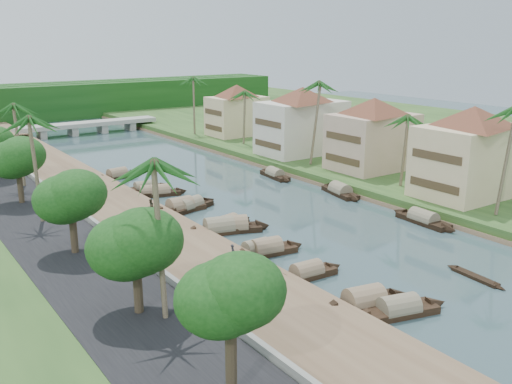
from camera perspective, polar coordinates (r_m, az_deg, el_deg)
ground at (r=57.77m, az=7.55°, el=-3.88°), size 220.00×220.00×0.00m
left_bank at (r=66.25m, az=-14.87°, el=-1.40°), size 10.00×180.00×0.80m
right_bank at (r=84.20m, az=7.99°, el=2.63°), size 16.00×180.00×1.20m
road at (r=63.95m, az=-22.03°, el=-2.34°), size 8.00×180.00×1.40m
retaining_wall at (r=64.77m, az=-18.40°, el=-1.18°), size 0.40×180.00×1.10m
far_right_fill at (r=112.32m, az=22.05°, el=4.82°), size 60.00×220.00×1.15m
treeline at (r=145.61m, az=-20.19°, el=8.52°), size 120.00×14.00×8.00m
bridge at (r=119.25m, az=-16.50°, el=6.41°), size 28.00×4.00×2.40m
building_near at (r=68.96m, az=20.67°, el=3.90°), size 14.85×14.85×10.20m
building_mid at (r=79.67m, az=11.60°, el=5.80°), size 14.11×14.11×9.70m
building_far at (r=89.08m, az=4.61°, el=7.21°), size 15.59×15.59×10.20m
building_distant at (r=105.74m, az=-1.93°, el=8.25°), size 12.62×12.62×9.20m
sampan_0 at (r=41.81m, az=14.05°, el=-11.35°), size 8.24×3.63×2.14m
sampan_1 at (r=42.35m, az=10.78°, el=-10.77°), size 8.31×3.47×2.39m
sampan_2 at (r=46.59m, az=5.10°, el=-8.08°), size 7.29×1.89×1.95m
sampan_3 at (r=51.23m, az=0.05°, el=-5.79°), size 6.94×1.67×1.91m
sampan_4 at (r=51.18m, az=1.05°, el=-5.81°), size 7.87×2.78×2.20m
sampan_5 at (r=57.17m, az=-2.17°, el=-3.51°), size 7.61×4.65×2.37m
sampan_6 at (r=56.69m, az=-3.71°, el=-3.70°), size 8.45×3.84×2.43m
sampan_7 at (r=57.93m, az=-2.95°, el=-3.28°), size 7.34×3.11×1.95m
sampan_8 at (r=64.00m, az=-7.58°, el=-1.57°), size 7.94×2.33×2.42m
sampan_9 at (r=64.44m, az=-6.58°, el=-1.43°), size 8.34×3.93×2.10m
sampan_10 at (r=70.69m, az=-10.59°, el=-0.09°), size 6.90×3.22×1.91m
sampan_11 at (r=70.75m, az=-9.56°, el=-0.02°), size 6.98×3.41×2.00m
sampan_12 at (r=73.19m, az=-11.07°, el=0.41°), size 7.36×1.69×1.80m
sampan_13 at (r=80.63m, az=-13.70°, el=1.64°), size 7.58×2.66×2.06m
sampan_14 at (r=61.93m, az=16.39°, el=-2.66°), size 2.07×8.72×2.11m
sampan_15 at (r=70.83m, az=8.42°, el=0.05°), size 3.26×8.45×2.22m
sampan_16 at (r=78.71m, az=1.91°, el=1.74°), size 2.39×8.09×1.98m
canoe_0 at (r=49.66m, az=21.06°, el=-7.96°), size 1.26×5.86×0.77m
canoe_1 at (r=47.47m, az=4.69°, el=-8.01°), size 4.37×1.24×0.70m
canoe_2 at (r=65.99m, az=-6.55°, el=-1.31°), size 5.51×3.11×0.83m
palm_0 at (r=61.35m, az=24.01°, el=7.31°), size 3.20×3.20×12.31m
palm_1 at (r=70.37m, az=14.74°, el=7.10°), size 3.20×3.20×9.95m
palm_2 at (r=80.29m, az=5.84°, el=10.58°), size 3.20×3.20×12.98m
palm_3 at (r=96.25m, az=-1.24°, el=9.84°), size 3.20×3.20×10.24m
palm_4 at (r=34.51m, az=-9.81°, el=2.55°), size 3.20×3.20×11.76m
palm_5 at (r=57.48m, az=-21.52°, el=6.68°), size 3.20×3.20×11.68m
palm_6 at (r=72.85m, az=-22.92°, el=7.84°), size 3.20×3.20×11.27m
palm_7 at (r=106.71m, az=-6.30°, el=11.13°), size 3.20×3.20×11.86m
tree_0 at (r=27.51m, az=-2.59°, el=-10.41°), size 4.41×4.41×7.44m
tree_1 at (r=37.12m, az=-11.98°, el=-5.18°), size 5.11×5.11×6.84m
tree_2 at (r=48.88m, az=-18.06°, el=-0.52°), size 4.93×4.93×6.85m
tree_3 at (r=65.95m, az=-22.78°, el=3.13°), size 5.01×5.01×7.03m
tree_6 at (r=93.68m, az=6.26°, el=7.84°), size 4.51×4.51×7.60m
person_near at (r=47.45m, az=-2.33°, el=-6.10°), size 0.62×0.64×1.49m
person_far at (r=60.46m, az=-10.50°, el=-1.48°), size 1.01×0.90×1.72m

